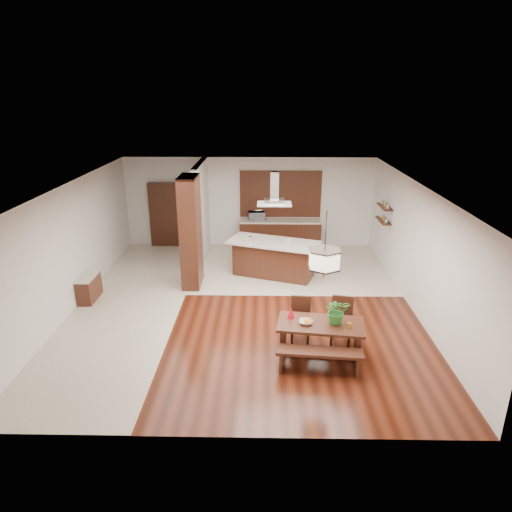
{
  "coord_description": "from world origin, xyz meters",
  "views": [
    {
      "loc": [
        0.49,
        -9.96,
        4.89
      ],
      "look_at": [
        0.3,
        0.0,
        1.25
      ],
      "focal_mm": 32.0,
      "sensor_mm": 36.0,
      "label": 1
    }
  ],
  "objects_px": {
    "dining_chair_left": "(300,320)",
    "range_hood": "(275,188)",
    "island_cup": "(288,241)",
    "pendant_lantern": "(325,246)",
    "dining_bench": "(319,361)",
    "hallway_console": "(89,288)",
    "kitchen_island": "(274,258)",
    "microwave": "(256,216)",
    "fruit_bowl": "(306,322)",
    "dining_chair_right": "(341,322)",
    "dining_table": "(320,331)",
    "foliage_plant": "(337,311)"
  },
  "relations": [
    {
      "from": "dining_chair_left",
      "to": "range_hood",
      "type": "xyz_separation_m",
      "value": [
        -0.49,
        3.47,
        2.01
      ]
    },
    {
      "from": "dining_bench",
      "to": "range_hood",
      "type": "distance_m",
      "value": 5.19
    },
    {
      "from": "hallway_console",
      "to": "fruit_bowl",
      "type": "xyz_separation_m",
      "value": [
        5.1,
        -2.41,
        0.4
      ]
    },
    {
      "from": "microwave",
      "to": "dining_chair_right",
      "type": "bearing_deg",
      "value": -83.05
    },
    {
      "from": "dining_chair_left",
      "to": "fruit_bowl",
      "type": "relative_size",
      "value": 3.64
    },
    {
      "from": "dining_chair_left",
      "to": "dining_chair_right",
      "type": "bearing_deg",
      "value": -3.46
    },
    {
      "from": "foliage_plant",
      "to": "kitchen_island",
      "type": "height_order",
      "value": "foliage_plant"
    },
    {
      "from": "dining_chair_right",
      "to": "foliage_plant",
      "type": "xyz_separation_m",
      "value": [
        -0.18,
        -0.44,
        0.46
      ]
    },
    {
      "from": "hallway_console",
      "to": "dining_chair_left",
      "type": "relative_size",
      "value": 0.96
    },
    {
      "from": "hallway_console",
      "to": "dining_chair_right",
      "type": "relative_size",
      "value": 0.91
    },
    {
      "from": "hallway_console",
      "to": "pendant_lantern",
      "type": "relative_size",
      "value": 0.67
    },
    {
      "from": "island_cup",
      "to": "fruit_bowl",
      "type": "bearing_deg",
      "value": -87.8
    },
    {
      "from": "dining_bench",
      "to": "kitchen_island",
      "type": "relative_size",
      "value": 0.59
    },
    {
      "from": "pendant_lantern",
      "to": "dining_chair_left",
      "type": "bearing_deg",
      "value": 121.67
    },
    {
      "from": "dining_chair_left",
      "to": "kitchen_island",
      "type": "bearing_deg",
      "value": 102.25
    },
    {
      "from": "kitchen_island",
      "to": "microwave",
      "type": "distance_m",
      "value": 2.47
    },
    {
      "from": "fruit_bowl",
      "to": "dining_chair_right",
      "type": "bearing_deg",
      "value": 31.5
    },
    {
      "from": "dining_bench",
      "to": "kitchen_island",
      "type": "xyz_separation_m",
      "value": [
        -0.76,
        4.61,
        0.3
      ]
    },
    {
      "from": "dining_bench",
      "to": "foliage_plant",
      "type": "relative_size",
      "value": 3.06
    },
    {
      "from": "dining_table",
      "to": "range_hood",
      "type": "distance_m",
      "value": 4.55
    },
    {
      "from": "dining_chair_right",
      "to": "dining_table",
      "type": "bearing_deg",
      "value": -125.49
    },
    {
      "from": "dining_table",
      "to": "microwave",
      "type": "relative_size",
      "value": 3.46
    },
    {
      "from": "dining_chair_right",
      "to": "foliage_plant",
      "type": "relative_size",
      "value": 1.88
    },
    {
      "from": "dining_table",
      "to": "pendant_lantern",
      "type": "xyz_separation_m",
      "value": [
        0.0,
        0.0,
        1.74
      ]
    },
    {
      "from": "dining_chair_left",
      "to": "foliage_plant",
      "type": "bearing_deg",
      "value": -36.66
    },
    {
      "from": "dining_bench",
      "to": "kitchen_island",
      "type": "distance_m",
      "value": 4.68
    },
    {
      "from": "hallway_console",
      "to": "dining_table",
      "type": "distance_m",
      "value": 5.9
    },
    {
      "from": "dining_bench",
      "to": "fruit_bowl",
      "type": "distance_m",
      "value": 0.78
    },
    {
      "from": "dining_table",
      "to": "dining_chair_left",
      "type": "height_order",
      "value": "dining_chair_left"
    },
    {
      "from": "dining_bench",
      "to": "fruit_bowl",
      "type": "relative_size",
      "value": 6.28
    },
    {
      "from": "pendant_lantern",
      "to": "dining_bench",
      "type": "bearing_deg",
      "value": -97.62
    },
    {
      "from": "dining_table",
      "to": "range_hood",
      "type": "height_order",
      "value": "range_hood"
    },
    {
      "from": "foliage_plant",
      "to": "range_hood",
      "type": "bearing_deg",
      "value": 105.65
    },
    {
      "from": "hallway_console",
      "to": "pendant_lantern",
      "type": "distance_m",
      "value": 6.21
    },
    {
      "from": "range_hood",
      "to": "island_cup",
      "type": "bearing_deg",
      "value": -12.9
    },
    {
      "from": "hallway_console",
      "to": "dining_table",
      "type": "xyz_separation_m",
      "value": [
        5.39,
        -2.38,
        0.19
      ]
    },
    {
      "from": "fruit_bowl",
      "to": "kitchen_island",
      "type": "height_order",
      "value": "kitchen_island"
    },
    {
      "from": "kitchen_island",
      "to": "microwave",
      "type": "xyz_separation_m",
      "value": [
        -0.51,
        2.35,
        0.57
      ]
    },
    {
      "from": "dining_bench",
      "to": "hallway_console",
      "type": "bearing_deg",
      "value": 150.78
    },
    {
      "from": "dining_table",
      "to": "dining_chair_right",
      "type": "bearing_deg",
      "value": 43.09
    },
    {
      "from": "dining_table",
      "to": "foliage_plant",
      "type": "xyz_separation_m",
      "value": [
        0.29,
        0.01,
        0.44
      ]
    },
    {
      "from": "dining_table",
      "to": "hallway_console",
      "type": "bearing_deg",
      "value": 156.16
    },
    {
      "from": "foliage_plant",
      "to": "kitchen_island",
      "type": "distance_m",
      "value": 4.19
    },
    {
      "from": "dining_bench",
      "to": "range_hood",
      "type": "xyz_separation_m",
      "value": [
        -0.76,
        4.61,
        2.24
      ]
    },
    {
      "from": "dining_chair_right",
      "to": "kitchen_island",
      "type": "height_order",
      "value": "kitchen_island"
    },
    {
      "from": "fruit_bowl",
      "to": "range_hood",
      "type": "height_order",
      "value": "range_hood"
    },
    {
      "from": "kitchen_island",
      "to": "range_hood",
      "type": "bearing_deg",
      "value": 109.7
    },
    {
      "from": "dining_chair_left",
      "to": "pendant_lantern",
      "type": "bearing_deg",
      "value": -54.17
    },
    {
      "from": "foliage_plant",
      "to": "range_hood",
      "type": "xyz_separation_m",
      "value": [
        -1.13,
        4.02,
        1.52
      ]
    },
    {
      "from": "dining_bench",
      "to": "microwave",
      "type": "xyz_separation_m",
      "value": [
        -1.27,
        6.96,
        0.87
      ]
    }
  ]
}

